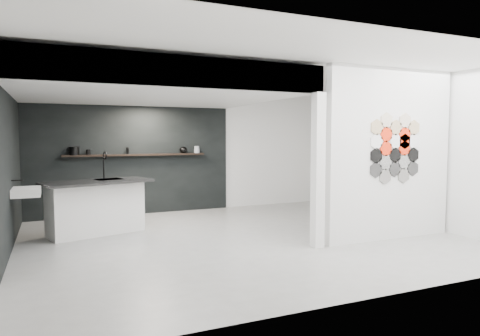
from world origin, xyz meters
name	(u,v)px	position (x,y,z in m)	size (l,w,h in m)	color
floor	(242,238)	(0.00, 0.00, -0.01)	(7.00, 6.00, 0.01)	gray
partition_panel	(390,154)	(2.23, -1.00, 1.40)	(2.45, 0.15, 2.80)	silver
bay_clad_back	(131,161)	(-1.30, 2.97, 1.18)	(4.40, 0.04, 2.35)	black
bay_clad_left	(10,170)	(-3.47, 1.00, 1.18)	(0.04, 4.00, 2.35)	black
bulkhead	(149,87)	(-1.30, 1.00, 2.55)	(4.40, 4.00, 0.40)	silver
corner_column	(318,171)	(0.82, -1.00, 1.18)	(0.16, 0.16, 2.35)	silver
fascia_beam	(180,71)	(-1.30, -0.92, 2.55)	(4.40, 0.16, 0.40)	silver
wall_basin	(26,192)	(-3.24, 0.80, 0.85)	(0.40, 0.60, 0.12)	silver
display_shelf	(137,155)	(-1.20, 2.87, 1.30)	(3.00, 0.15, 0.04)	black
kitchen_island	(96,206)	(-2.19, 1.30, 0.48)	(1.92, 1.25, 1.43)	silver
stockpot	(74,151)	(-2.46, 2.87, 1.40)	(0.20, 0.20, 0.17)	black
kettle	(183,150)	(-0.16, 2.87, 1.39)	(0.17, 0.17, 0.15)	black
glass_bowl	(197,151)	(0.15, 2.87, 1.36)	(0.13, 0.13, 0.09)	gray
glass_vase	(197,150)	(0.15, 2.87, 1.40)	(0.11, 0.11, 0.16)	gray
bottle_dark	(128,151)	(-1.39, 2.87, 1.39)	(0.05, 0.05, 0.14)	black
utensil_cup	(88,152)	(-2.18, 2.87, 1.37)	(0.08, 0.08, 0.11)	black
hex_tile_cluster	(396,148)	(2.26, -1.09, 1.50)	(1.04, 0.02, 1.16)	#2D2D2D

